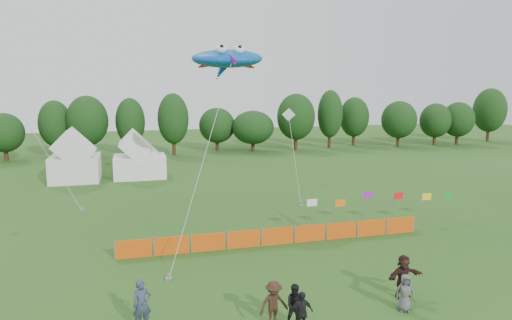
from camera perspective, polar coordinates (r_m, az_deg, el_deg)
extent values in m
plane|color=#234C16|center=(19.89, 4.75, -17.73)|extent=(160.00, 160.00, 0.00)
cylinder|color=#382314|center=(63.50, -28.77, 0.77)|extent=(0.50, 0.50, 1.91)
ellipsoid|color=black|center=(63.23, -28.95, 3.01)|extent=(4.61, 4.61, 4.30)
cylinder|color=#382314|center=(64.06, -23.64, 1.42)|extent=(0.50, 0.50, 2.38)
ellipsoid|color=black|center=(63.76, -23.82, 4.18)|extent=(4.09, 4.09, 5.35)
cylinder|color=#382314|center=(62.76, -20.17, 1.57)|extent=(0.50, 0.50, 2.57)
ellipsoid|color=black|center=(62.44, -20.34, 4.62)|extent=(5.20, 5.20, 5.79)
cylinder|color=#382314|center=(62.45, -15.32, 1.72)|extent=(0.50, 0.50, 2.46)
ellipsoid|color=black|center=(62.14, -15.44, 4.66)|extent=(3.78, 3.78, 5.55)
cylinder|color=#382314|center=(61.27, -10.22, 1.86)|extent=(0.50, 0.50, 2.66)
ellipsoid|color=black|center=(60.93, -10.31, 5.10)|extent=(4.05, 4.05, 5.99)
cylinder|color=#382314|center=(64.69, -4.87, 2.05)|extent=(0.50, 0.50, 1.98)
ellipsoid|color=black|center=(64.43, -4.90, 4.33)|extent=(5.06, 5.06, 4.46)
cylinder|color=#382314|center=(63.81, -0.39, 1.93)|extent=(0.50, 0.50, 1.86)
ellipsoid|color=black|center=(63.55, -0.39, 4.10)|extent=(5.86, 5.86, 4.18)
cylinder|color=#382314|center=(65.46, 4.99, 2.41)|extent=(0.50, 0.50, 2.62)
ellipsoid|color=black|center=(65.15, 5.03, 5.40)|extent=(5.41, 5.41, 5.89)
cylinder|color=#382314|center=(68.09, 9.17, 2.66)|extent=(0.50, 0.50, 2.78)
ellipsoid|color=black|center=(67.78, 9.24, 5.71)|extent=(3.67, 3.67, 6.26)
cylinder|color=#382314|center=(71.92, 12.10, 2.77)|extent=(0.50, 0.50, 2.42)
ellipsoid|color=black|center=(71.64, 12.19, 5.28)|extent=(4.46, 4.46, 5.44)
cylinder|color=#382314|center=(72.55, 17.33, 2.54)|extent=(0.50, 0.50, 2.24)
ellipsoid|color=black|center=(72.29, 17.45, 4.84)|extent=(5.26, 5.26, 5.03)
cylinder|color=#382314|center=(76.19, 21.39, 2.57)|extent=(0.50, 0.50, 2.10)
ellipsoid|color=black|center=(75.95, 21.52, 4.63)|extent=(4.74, 4.74, 4.73)
cylinder|color=#382314|center=(78.11, 23.82, 2.59)|extent=(0.50, 0.50, 2.16)
ellipsoid|color=black|center=(77.88, 23.95, 4.66)|extent=(4.88, 4.88, 4.87)
cylinder|color=#382314|center=(84.31, 27.00, 3.04)|extent=(0.50, 0.50, 2.85)
ellipsoid|color=black|center=(84.05, 27.18, 5.56)|extent=(5.19, 5.19, 6.42)
cube|color=silver|center=(47.05, -21.62, -0.97)|extent=(4.45, 4.45, 2.45)
cube|color=white|center=(47.00, -14.31, -0.77)|extent=(4.98, 3.98, 2.19)
cube|color=#CC4A0B|center=(25.39, -15.06, -10.68)|extent=(1.90, 0.06, 1.00)
cube|color=#CC4A0B|center=(25.45, -10.48, -10.47)|extent=(1.90, 0.06, 1.00)
cube|color=#CC4A0B|center=(25.67, -5.96, -10.19)|extent=(1.90, 0.06, 1.00)
cube|color=#CC4A0B|center=(26.04, -1.55, -9.86)|extent=(1.90, 0.06, 1.00)
cube|color=#CC4A0B|center=(26.55, 2.71, -9.48)|extent=(1.90, 0.06, 1.00)
cube|color=#CC4A0B|center=(27.20, 6.77, -9.07)|extent=(1.90, 0.06, 1.00)
cube|color=#CC4A0B|center=(27.98, 10.62, -8.65)|extent=(1.90, 0.06, 1.00)
cube|color=#CC4A0B|center=(28.88, 14.24, -8.21)|extent=(1.90, 0.06, 1.00)
cube|color=#CC4A0B|center=(29.89, 17.61, -7.77)|extent=(1.90, 0.06, 1.00)
cylinder|color=gray|center=(28.56, 6.31, -7.00)|extent=(0.06, 0.06, 2.12)
cube|color=white|center=(28.47, 7.00, -5.32)|extent=(0.70, 0.02, 0.45)
cylinder|color=gray|center=(29.52, 9.81, -6.75)|extent=(0.06, 0.06, 1.91)
cube|color=orange|center=(29.48, 10.47, -5.33)|extent=(0.70, 0.02, 0.45)
cylinder|color=gray|center=(30.48, 13.14, -6.00)|extent=(0.06, 0.06, 2.27)
cube|color=purple|center=(30.42, 13.78, -4.28)|extent=(0.70, 0.02, 0.45)
cylinder|color=gray|center=(31.15, 16.73, -5.91)|extent=(0.06, 0.06, 2.18)
cube|color=red|center=(31.13, 17.35, -4.31)|extent=(0.70, 0.02, 0.45)
cylinder|color=gray|center=(32.10, 19.95, -5.76)|extent=(0.06, 0.06, 2.05)
cube|color=yellow|center=(32.11, 20.54, -4.32)|extent=(0.70, 0.02, 0.45)
cylinder|color=gray|center=(33.56, 22.40, -5.33)|extent=(0.06, 0.06, 1.96)
cube|color=#148C26|center=(33.60, 22.95, -4.02)|extent=(0.70, 0.02, 0.45)
imported|color=#2F374F|center=(18.32, -14.06, -17.12)|extent=(0.78, 0.60, 1.92)
imported|color=black|center=(18.09, 5.00, -17.67)|extent=(0.93, 0.80, 1.67)
imported|color=#301D13|center=(18.00, 2.23, -17.54)|extent=(1.26, 0.85, 1.80)
imported|color=black|center=(17.60, 5.67, -18.52)|extent=(1.02, 0.55, 1.66)
imported|color=#4C4D51|center=(20.05, 18.13, -15.50)|extent=(0.87, 0.69, 1.55)
imported|color=black|center=(21.14, 17.94, -13.67)|extent=(1.81, 0.77, 1.89)
ellipsoid|color=blue|center=(33.67, -3.64, 12.55)|extent=(5.87, 4.96, 1.79)
sphere|color=white|center=(32.50, -4.38, 13.64)|extent=(0.72, 0.72, 0.72)
sphere|color=white|center=(32.76, -2.13, 13.62)|extent=(0.72, 0.72, 0.72)
ellipsoid|color=red|center=(33.57, -6.02, 11.72)|extent=(1.50, 0.66, 0.23)
ellipsoid|color=red|center=(34.11, -1.40, 11.73)|extent=(1.50, 0.66, 0.23)
cube|color=purple|center=(31.75, -2.91, 12.45)|extent=(0.37, 0.96, 0.70)
cylinder|color=#A5A5A5|center=(26.52, -6.24, 1.21)|extent=(5.46, 10.60, 10.70)
cube|color=gray|center=(22.56, -10.86, -14.35)|extent=(0.30, 0.30, 0.10)
cube|color=silver|center=(45.02, 4.11, 5.68)|extent=(1.28, 0.36, 1.28)
cylinder|color=#A5A5A5|center=(39.85, 4.79, 0.69)|extent=(2.71, 10.80, 6.29)
cube|color=gray|center=(35.05, 5.66, -5.64)|extent=(0.30, 0.30, 0.10)
cylinder|color=#A5A5A5|center=(37.69, -26.20, 3.37)|extent=(6.76, 4.44, 11.61)
cube|color=gray|center=(35.99, -20.93, -5.82)|extent=(0.30, 0.30, 0.10)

